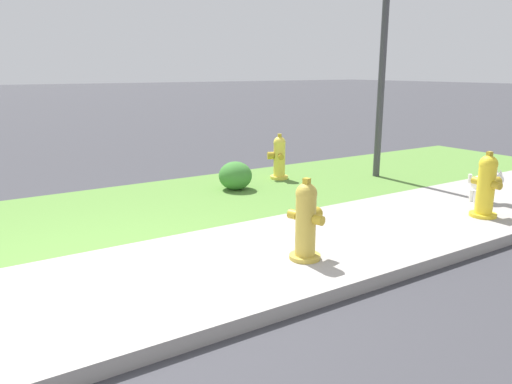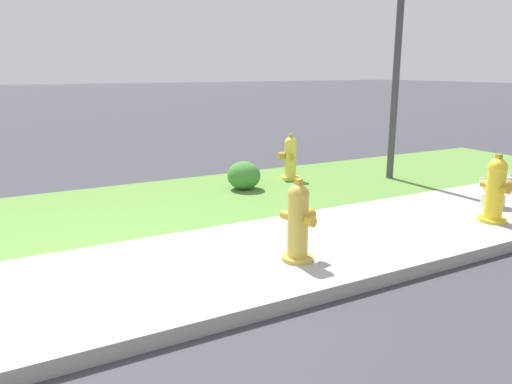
% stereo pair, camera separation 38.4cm
% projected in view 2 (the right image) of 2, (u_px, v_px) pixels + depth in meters
% --- Properties ---
extents(ground_plane, '(120.00, 120.00, 0.00)m').
position_uv_depth(ground_plane, '(82.00, 290.00, 4.04)').
color(ground_plane, '#38383D').
extents(sidewalk_pavement, '(18.00, 1.98, 0.01)m').
position_uv_depth(sidewalk_pavement, '(81.00, 290.00, 4.04)').
color(sidewalk_pavement, '#9E9993').
rests_on(sidewalk_pavement, ground).
extents(grass_verge, '(18.00, 2.62, 0.01)m').
position_uv_depth(grass_verge, '(46.00, 218.00, 6.00)').
color(grass_verge, '#568438').
rests_on(grass_verge, ground).
extents(street_curb, '(18.00, 0.16, 0.12)m').
position_uv_depth(street_curb, '(113.00, 346.00, 3.12)').
color(street_curb, '#9E9993').
rests_on(street_curb, ground).
extents(fire_hydrant_by_grass_verge, '(0.35, 0.38, 0.79)m').
position_uv_depth(fire_hydrant_by_grass_verge, '(298.00, 222.00, 4.58)').
color(fire_hydrant_by_grass_verge, gold).
rests_on(fire_hydrant_by_grass_verge, ground).
extents(fire_hydrant_far_end, '(0.35, 0.37, 0.74)m').
position_uv_depth(fire_hydrant_far_end, '(290.00, 158.00, 8.03)').
color(fire_hydrant_far_end, yellow).
rests_on(fire_hydrant_far_end, ground).
extents(fire_hydrant_mid_block, '(0.37, 0.39, 0.80)m').
position_uv_depth(fire_hydrant_mid_block, '(495.00, 190.00, 5.77)').
color(fire_hydrant_mid_block, yellow).
rests_on(fire_hydrant_mid_block, ground).
extents(small_white_dog, '(0.45, 0.35, 0.46)m').
position_uv_depth(small_white_dog, '(498.00, 187.00, 6.41)').
color(small_white_dog, white).
rests_on(small_white_dog, ground).
extents(shrub_bush_near_lamp, '(0.49, 0.49, 0.42)m').
position_uv_depth(shrub_bush_near_lamp, '(244.00, 175.00, 7.40)').
color(shrub_bush_near_lamp, '#3D7F33').
rests_on(shrub_bush_near_lamp, ground).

